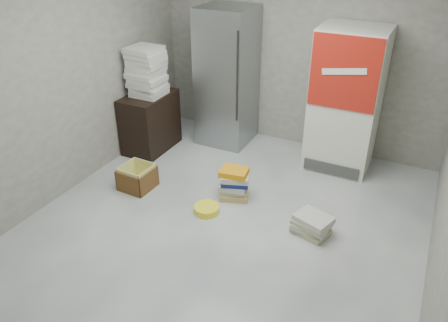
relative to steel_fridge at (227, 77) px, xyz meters
name	(u,v)px	position (x,y,z in m)	size (l,w,h in m)	color
ground	(214,238)	(0.90, -2.13, -0.95)	(5.00, 5.00, 0.00)	silver
room_shell	(211,68)	(0.90, -2.13, 0.85)	(4.04, 5.04, 2.82)	#9E9A8E
steel_fridge	(227,77)	(0.00, 0.00, 0.00)	(0.70, 0.72, 1.90)	gray
coke_cooler	(346,100)	(1.65, -0.01, -0.05)	(0.80, 0.73, 1.80)	silver
wood_shelf	(150,122)	(-0.83, -0.73, -0.55)	(0.50, 0.80, 0.80)	black
supply_box_stack	(147,72)	(-0.82, -0.73, 0.17)	(0.44, 0.44, 0.65)	silver
phonebook_stack_main	(234,184)	(0.76, -1.35, -0.76)	(0.40, 0.34, 0.38)	tan
phonebook_stack_side	(312,224)	(1.77, -1.60, -0.84)	(0.44, 0.38, 0.22)	tan
cardboard_box	(137,179)	(-0.38, -1.68, -0.83)	(0.38, 0.38, 0.30)	yellow
bucket_lid	(207,209)	(0.61, -1.75, -0.91)	(0.28, 0.28, 0.08)	yellow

